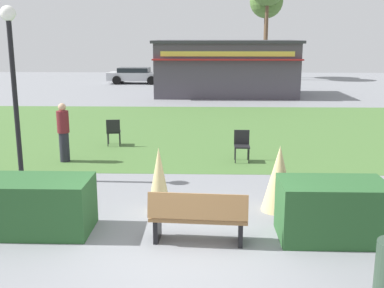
% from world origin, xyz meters
% --- Properties ---
extents(ground_plane, '(80.00, 80.00, 0.00)m').
position_xyz_m(ground_plane, '(0.00, 0.00, 0.00)').
color(ground_plane, slate).
extents(lawn_patch, '(36.00, 12.00, 0.01)m').
position_xyz_m(lawn_patch, '(0.00, 10.64, 0.00)').
color(lawn_patch, '#446B33').
rests_on(lawn_patch, ground_plane).
extents(park_bench, '(1.73, 0.64, 0.95)m').
position_xyz_m(park_bench, '(0.36, 0.45, 0.48)').
color(park_bench, olive).
rests_on(park_bench, ground_plane).
extents(hedge_left, '(1.98, 1.10, 1.00)m').
position_xyz_m(hedge_left, '(-2.61, 0.89, 0.50)').
color(hedge_left, '#28562B').
rests_on(hedge_left, ground_plane).
extents(hedge_right, '(1.86, 1.10, 1.04)m').
position_xyz_m(hedge_right, '(2.72, 0.73, 0.52)').
color(hedge_right, '#28562B').
rests_on(hedge_right, ground_plane).
extents(ornamental_grass_behind_left, '(0.70, 0.70, 1.38)m').
position_xyz_m(ornamental_grass_behind_left, '(1.99, 2.10, 0.69)').
color(ornamental_grass_behind_left, '#D1BC7F').
rests_on(ornamental_grass_behind_left, ground_plane).
extents(ornamental_grass_behind_right, '(0.51, 0.51, 1.35)m').
position_xyz_m(ornamental_grass_behind_right, '(-0.46, 1.96, 0.68)').
color(ornamental_grass_behind_right, '#D1BC7F').
rests_on(ornamental_grass_behind_right, ground_plane).
extents(lamppost_mid, '(0.36, 0.36, 4.22)m').
position_xyz_m(lamppost_mid, '(-4.13, 4.01, 2.65)').
color(lamppost_mid, black).
rests_on(lamppost_mid, ground_plane).
extents(food_kiosk, '(8.59, 5.08, 3.29)m').
position_xyz_m(food_kiosk, '(1.67, 21.72, 1.65)').
color(food_kiosk, '#47424C').
rests_on(food_kiosk, ground_plane).
extents(cafe_chair_east, '(0.45, 0.45, 0.89)m').
position_xyz_m(cafe_chair_east, '(1.52, 6.04, 0.53)').
color(cafe_chair_east, black).
rests_on(cafe_chair_east, ground_plane).
extents(cafe_chair_center, '(0.49, 0.49, 0.89)m').
position_xyz_m(cafe_chair_center, '(-2.53, 7.84, 0.53)').
color(cafe_chair_center, black).
rests_on(cafe_chair_center, ground_plane).
extents(person_strolling, '(0.34, 0.34, 1.69)m').
position_xyz_m(person_strolling, '(-3.56, 5.82, 0.86)').
color(person_strolling, '#23232D').
rests_on(person_strolling, ground_plane).
extents(parked_car_west_slot, '(4.26, 2.17, 1.20)m').
position_xyz_m(parked_car_west_slot, '(-4.85, 28.71, 0.64)').
color(parked_car_west_slot, '#B7BABF').
rests_on(parked_car_west_slot, ground_plane).
extents(parked_car_center_slot, '(4.34, 2.33, 1.20)m').
position_xyz_m(parked_car_center_slot, '(0.06, 28.70, 0.64)').
color(parked_car_center_slot, black).
rests_on(parked_car_center_slot, ground_plane).
extents(tree_right_bg, '(2.80, 2.80, 7.79)m').
position_xyz_m(tree_right_bg, '(5.54, 34.24, 6.32)').
color(tree_right_bg, brown).
rests_on(tree_right_bg, ground_plane).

